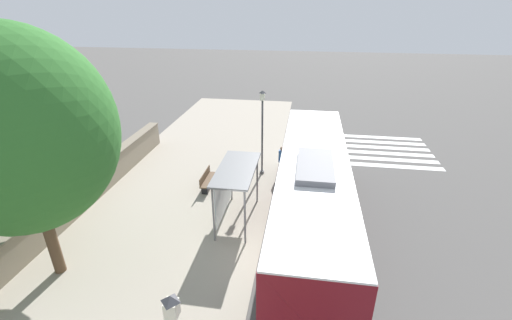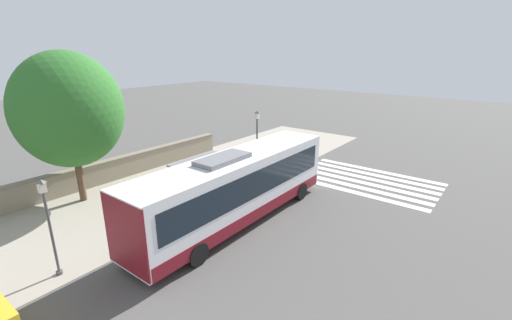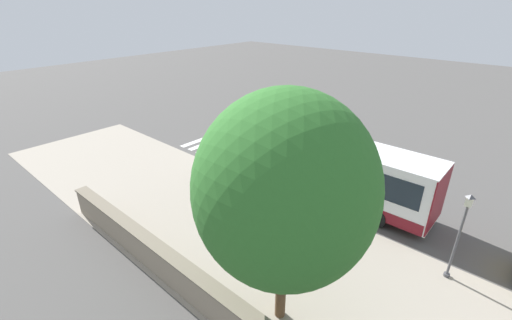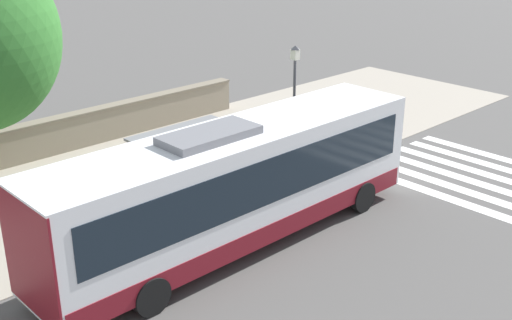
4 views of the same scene
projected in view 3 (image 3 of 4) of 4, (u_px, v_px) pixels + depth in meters
The scene contains 11 objects.
ground_plane at pixel (327, 213), 18.48m from camera, with size 120.00×120.00×0.00m, color #514F4C.
sidewalk_plaza at pixel (276, 255), 15.43m from camera, with size 9.00×44.00×0.02m.
crosswalk_stripes at pixel (243, 138), 28.47m from camera, with size 9.00×5.25×0.01m.
stone_wall at pixel (206, 296), 12.37m from camera, with size 0.60×20.00×1.46m.
bus at pixel (326, 163), 19.77m from camera, with size 2.66×12.36×3.67m.
bus_shelter at pixel (283, 177), 17.82m from camera, with size 1.54×3.48×2.53m.
pedestrian at pixel (243, 161), 22.15m from camera, with size 0.34×0.23×1.71m.
bench at pixel (223, 201), 18.71m from camera, with size 0.40×1.77×0.88m.
street_lamp_near at pixel (460, 230), 13.27m from camera, with size 0.28×0.28×3.96m.
street_lamp_far at pixel (229, 140), 20.69m from camera, with size 0.28×0.28×4.68m.
shade_tree at pixel (285, 190), 10.30m from camera, with size 5.64×5.64×8.38m.
Camera 3 is at (-14.18, -7.37, 10.46)m, focal length 24.00 mm.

